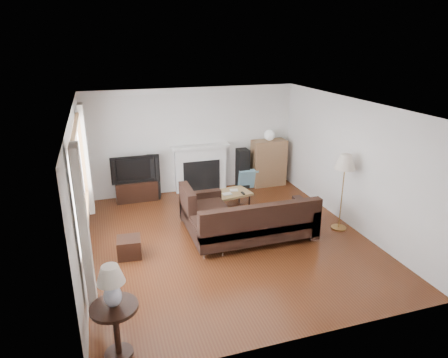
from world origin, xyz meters
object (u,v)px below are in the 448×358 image
object	(u,v)px
bookshelf	(268,163)
floor_lamp	(342,193)
tv_stand	(137,190)
side_table	(117,331)
coffee_table	(226,202)
sectional_sofa	(254,221)

from	to	relation	value
bookshelf	floor_lamp	world-z (taller)	floor_lamp
tv_stand	side_table	size ratio (longest dim) A/B	1.35
side_table	coffee_table	bearing A→B (deg)	55.25
bookshelf	sectional_sofa	distance (m)	3.07
floor_lamp	bookshelf	bearing A→B (deg)	96.99
floor_lamp	side_table	world-z (taller)	floor_lamp
tv_stand	coffee_table	bearing A→B (deg)	-34.49
tv_stand	floor_lamp	xyz separation A→B (m)	(3.65, -2.72, 0.53)
side_table	floor_lamp	bearing A→B (deg)	25.85
tv_stand	side_table	xyz separation A→B (m)	(-0.72, -4.83, 0.11)
tv_stand	coffee_table	xyz separation A→B (m)	(1.78, -1.22, -0.03)
bookshelf	side_table	distance (m)	6.32
sectional_sofa	side_table	xyz separation A→B (m)	(-2.58, -2.16, -0.05)
tv_stand	side_table	bearing A→B (deg)	-98.50
sectional_sofa	tv_stand	bearing A→B (deg)	124.79
coffee_table	floor_lamp	world-z (taller)	floor_lamp
sectional_sofa	coffee_table	distance (m)	1.47
floor_lamp	side_table	xyz separation A→B (m)	(-4.37, -2.12, -0.41)
tv_stand	floor_lamp	bearing A→B (deg)	-36.67
sectional_sofa	coffee_table	xyz separation A→B (m)	(-0.08, 1.45, -0.19)
sectional_sofa	floor_lamp	size ratio (longest dim) A/B	1.62
coffee_table	floor_lamp	bearing A→B (deg)	-48.78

